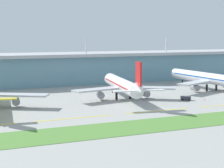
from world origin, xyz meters
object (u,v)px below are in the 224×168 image
Objects in this scene: airliner_far at (210,79)px; pushback_tug at (186,98)px; airliner_middle at (123,85)px; safety_cone_nose_front at (205,99)px.

airliner_far is 14.29× the size of pushback_tug.
airliner_far reaches higher than pushback_tug.
airliner_far is at bearing 6.44° from airliner_middle.
airliner_middle and airliner_far have the same top height.
pushback_tug is 8.75m from safety_cone_nose_front.
airliner_far is 32.88m from safety_cone_nose_front.
airliner_far is (53.96, 6.09, 0.01)m from airliner_middle.
airliner_far is 102.20× the size of safety_cone_nose_front.
pushback_tug is (-29.33, -21.05, -5.36)m from airliner_far.
airliner_middle is 29.31m from pushback_tug.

